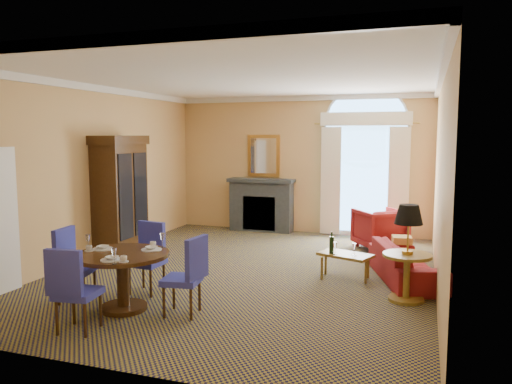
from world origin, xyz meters
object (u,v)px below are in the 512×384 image
(armoire, at_px, (120,198))
(armchair, at_px, (380,229))
(sofa, at_px, (406,263))
(coffee_table, at_px, (344,255))
(side_table, at_px, (408,241))
(dining_table, at_px, (123,268))

(armoire, xyz_separation_m, armchair, (4.68, 2.10, -0.69))
(sofa, relative_size, armchair, 2.15)
(armchair, height_order, coffee_table, armchair)
(sofa, bearing_deg, armoire, 71.13)
(armoire, xyz_separation_m, coffee_table, (4.34, -0.30, -0.70))
(armoire, bearing_deg, side_table, -11.46)
(coffee_table, distance_m, side_table, 1.33)
(dining_table, bearing_deg, armchair, 58.93)
(dining_table, relative_size, side_table, 0.92)
(armchair, distance_m, side_table, 3.27)
(dining_table, relative_size, armchair, 1.35)
(armoire, relative_size, coffee_table, 2.48)
(armoire, xyz_separation_m, side_table, (5.32, -1.08, -0.26))
(dining_table, height_order, side_table, side_table)
(dining_table, xyz_separation_m, coffee_table, (2.52, 2.36, -0.16))
(sofa, bearing_deg, armchair, -3.06)
(armoire, distance_m, dining_table, 3.26)
(dining_table, bearing_deg, sofa, 37.05)
(dining_table, xyz_separation_m, sofa, (3.46, 2.61, -0.28))
(sofa, bearing_deg, dining_table, 108.68)
(armchair, xyz_separation_m, coffee_table, (-0.35, -2.40, -0.01))
(coffee_table, bearing_deg, armchair, 101.47)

